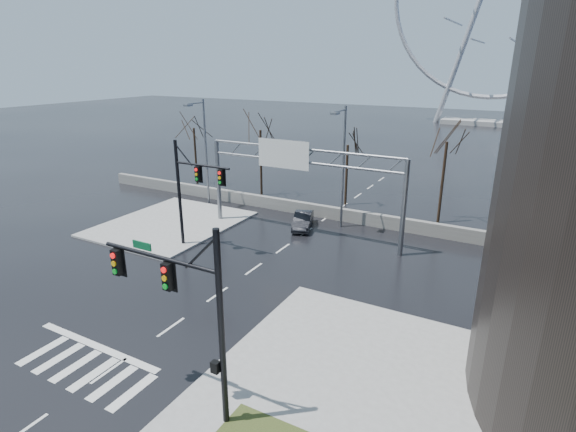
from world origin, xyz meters
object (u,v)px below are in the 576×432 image
Objects in this scene: signal_mast_near at (189,303)px; signal_mast_far at (190,185)px; sign_gantry at (297,172)px; car at (303,220)px.

signal_mast_far is (-11.01, 13.00, -0.04)m from signal_mast_near.
signal_mast_near is 0.49× the size of sign_gantry.
sign_gantry reaches higher than car.
car is (-5.85, 20.75, -4.21)m from signal_mast_near.
signal_mast_near is at bearing -73.81° from sign_gantry.
signal_mast_far is 1.98× the size of car.
car is (5.15, 7.76, -4.17)m from signal_mast_far.
signal_mast_near is 21.97m from car.
signal_mast_far is 8.14m from sign_gantry.
signal_mast_near reaches higher than sign_gantry.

